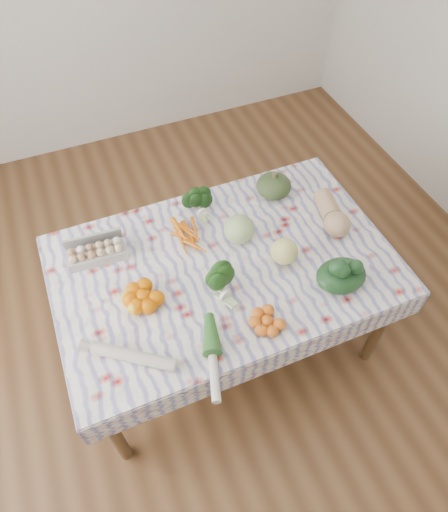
{
  "coord_description": "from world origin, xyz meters",
  "views": [
    {
      "loc": [
        -0.52,
        -1.26,
        2.54
      ],
      "look_at": [
        0.0,
        0.0,
        0.82
      ],
      "focal_mm": 32.0,
      "sensor_mm": 36.0,
      "label": 1
    }
  ],
  "objects_px": {
    "cabbage": "(239,229)",
    "grapefruit": "(284,251)",
    "egg_carton": "(97,254)",
    "butternut_squash": "(332,212)",
    "kabocha_squash": "(274,186)",
    "dining_table": "(224,273)"
  },
  "relations": [
    {
      "from": "cabbage",
      "to": "grapefruit",
      "type": "xyz_separation_m",
      "value": [
        0.15,
        -0.21,
        -0.01
      ]
    },
    {
      "from": "egg_carton",
      "to": "butternut_squash",
      "type": "relative_size",
      "value": 0.99
    },
    {
      "from": "grapefruit",
      "to": "kabocha_squash",
      "type": "bearing_deg",
      "value": 69.84
    },
    {
      "from": "egg_carton",
      "to": "butternut_squash",
      "type": "height_order",
      "value": "butternut_squash"
    },
    {
      "from": "kabocha_squash",
      "to": "butternut_squash",
      "type": "distance_m",
      "value": 0.36
    },
    {
      "from": "kabocha_squash",
      "to": "grapefruit",
      "type": "bearing_deg",
      "value": -110.16
    },
    {
      "from": "kabocha_squash",
      "to": "grapefruit",
      "type": "height_order",
      "value": "grapefruit"
    },
    {
      "from": "cabbage",
      "to": "butternut_squash",
      "type": "xyz_separation_m",
      "value": [
        0.5,
        -0.07,
        -0.01
      ]
    },
    {
      "from": "dining_table",
      "to": "kabocha_squash",
      "type": "height_order",
      "value": "kabocha_squash"
    },
    {
      "from": "egg_carton",
      "to": "cabbage",
      "type": "height_order",
      "value": "cabbage"
    },
    {
      "from": "butternut_squash",
      "to": "kabocha_squash",
      "type": "bearing_deg",
      "value": 133.26
    },
    {
      "from": "dining_table",
      "to": "cabbage",
      "type": "height_order",
      "value": "cabbage"
    },
    {
      "from": "butternut_squash",
      "to": "dining_table",
      "type": "bearing_deg",
      "value": -164.54
    },
    {
      "from": "cabbage",
      "to": "butternut_squash",
      "type": "relative_size",
      "value": 0.52
    },
    {
      "from": "cabbage",
      "to": "grapefruit",
      "type": "bearing_deg",
      "value": -54.42
    },
    {
      "from": "cabbage",
      "to": "butternut_squash",
      "type": "bearing_deg",
      "value": -8.13
    },
    {
      "from": "dining_table",
      "to": "egg_carton",
      "type": "relative_size",
      "value": 5.57
    },
    {
      "from": "egg_carton",
      "to": "kabocha_squash",
      "type": "relative_size",
      "value": 1.5
    },
    {
      "from": "egg_carton",
      "to": "kabocha_squash",
      "type": "height_order",
      "value": "kabocha_squash"
    },
    {
      "from": "egg_carton",
      "to": "grapefruit",
      "type": "height_order",
      "value": "grapefruit"
    },
    {
      "from": "kabocha_squash",
      "to": "grapefruit",
      "type": "distance_m",
      "value": 0.47
    },
    {
      "from": "butternut_squash",
      "to": "grapefruit",
      "type": "bearing_deg",
      "value": -147.3
    }
  ]
}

